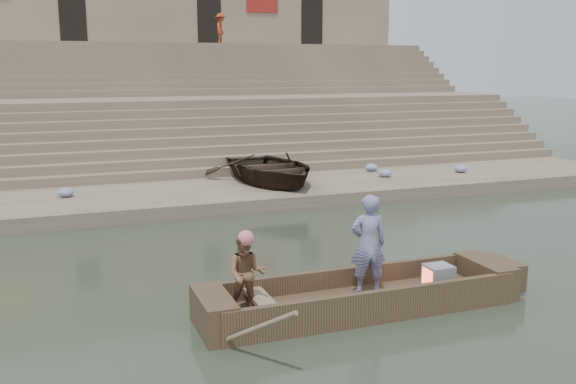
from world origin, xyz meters
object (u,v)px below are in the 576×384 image
television (438,276)px  beached_rowboat (270,168)px  standing_man (368,244)px  main_rowboat (360,304)px  rowing_man (246,274)px  pedestrian (221,29)px

television → beached_rowboat: beached_rowboat is taller
standing_man → television: 1.48m
standing_man → beached_rowboat: (1.54, 9.66, -0.21)m
main_rowboat → rowing_man: bearing=178.7°
standing_man → pedestrian: size_ratio=1.11×
rowing_man → beached_rowboat: size_ratio=0.28×
rowing_man → beached_rowboat: rowing_man is taller
standing_man → television: size_ratio=3.78×
standing_man → pedestrian: pedestrian is taller
rowing_man → television: size_ratio=2.80×
television → rowing_man: bearing=179.3°
rowing_man → beached_rowboat: bearing=89.4°
television → pedestrian: (2.35, 23.69, 5.57)m
rowing_man → pedestrian: (5.88, 23.64, 5.12)m
pedestrian → main_rowboat: bearing=-167.7°
rowing_man → pedestrian: bearing=96.4°
standing_man → rowing_man: bearing=14.0°
main_rowboat → pedestrian: size_ratio=3.18×
television → beached_rowboat: 9.87m
main_rowboat → rowing_man: (-2.00, 0.04, 0.75)m
standing_man → pedestrian: bearing=-88.7°
standing_man → rowing_man: (-2.22, -0.15, -0.23)m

